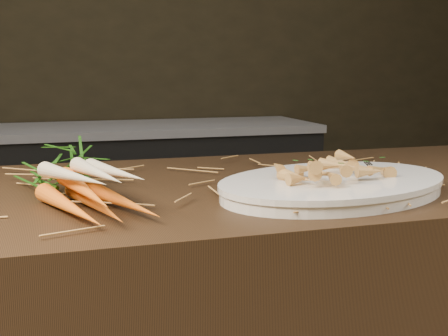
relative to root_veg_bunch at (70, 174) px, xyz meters
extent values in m
cube|color=black|center=(0.12, 2.24, 0.46)|extent=(5.00, 0.04, 2.80)
cube|color=black|center=(0.42, 1.92, -0.54)|extent=(1.80, 0.60, 0.80)
cube|color=#99999E|center=(0.42, 1.92, -0.12)|extent=(1.82, 0.62, 0.04)
cone|color=orange|center=(-0.01, -0.14, -0.03)|extent=(0.11, 0.25, 0.03)
cone|color=orange|center=(0.03, -0.13, -0.03)|extent=(0.09, 0.25, 0.03)
cone|color=orange|center=(0.07, -0.12, -0.03)|extent=(0.12, 0.25, 0.03)
cone|color=orange|center=(0.02, -0.15, 0.00)|extent=(0.08, 0.25, 0.03)
cone|color=beige|center=(0.00, -0.13, 0.02)|extent=(0.11, 0.23, 0.04)
cone|color=beige|center=(0.04, -0.13, 0.02)|extent=(0.08, 0.24, 0.04)
cone|color=beige|center=(0.07, -0.11, 0.02)|extent=(0.09, 0.23, 0.04)
ellipsoid|color=#215C13|center=(-0.02, 0.08, 0.00)|extent=(0.20, 0.25, 0.08)
cube|color=silver|center=(0.62, -0.08, -0.02)|extent=(0.07, 0.17, 0.00)
camera|label=1|loc=(-0.02, -1.00, 0.18)|focal=45.00mm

